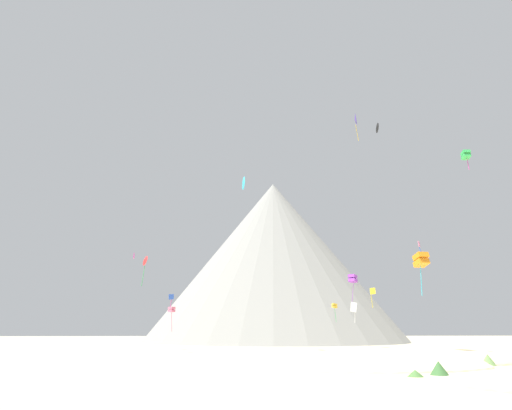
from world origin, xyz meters
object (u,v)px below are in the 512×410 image
at_px(kite_pink_mid, 419,246).
at_px(kite_green_high, 466,155).
at_px(kite_orange_low, 421,260).
at_px(kite_red_mid, 144,261).
at_px(kite_yellow_low, 373,293).
at_px(bush_ridge_crest, 439,368).
at_px(kite_rainbow_low, 172,310).
at_px(kite_white_low, 354,308).
at_px(bush_scatter_east, 488,360).
at_px(kite_black_high, 377,128).
at_px(bush_near_left, 415,373).
at_px(kite_gold_low, 334,306).
at_px(kite_blue_low, 171,299).
at_px(kite_violet_low, 353,279).
at_px(rock_massif, 271,262).
at_px(kite_cyan_high, 243,183).
at_px(kite_magenta_mid, 134,256).
at_px(bush_near_right, 283,360).
at_px(kite_indigo_high, 355,120).

bearing_deg(kite_pink_mid, kite_green_high, -59.62).
relative_size(kite_orange_low, kite_red_mid, 0.93).
bearing_deg(kite_orange_low, kite_yellow_low, 73.80).
height_order(bush_ridge_crest, kite_rainbow_low, kite_rainbow_low).
distance_m(kite_red_mid, kite_white_low, 36.32).
bearing_deg(bush_scatter_east, kite_black_high, 92.39).
height_order(bush_near_left, kite_gold_low, kite_gold_low).
bearing_deg(kite_orange_low, kite_blue_low, 126.45).
bearing_deg(kite_white_low, kite_rainbow_low, 52.53).
relative_size(kite_black_high, kite_pink_mid, 0.70).
relative_size(kite_violet_low, kite_white_low, 1.68).
distance_m(kite_orange_low, kite_violet_low, 36.37).
relative_size(rock_massif, kite_cyan_high, 38.75).
bearing_deg(bush_ridge_crest, kite_magenta_mid, 126.83).
distance_m(bush_near_left, kite_orange_low, 20.30).
relative_size(kite_white_low, kite_rainbow_low, 0.91).
distance_m(kite_rainbow_low, kite_blue_low, 9.90).
distance_m(bush_near_right, kite_red_mid, 39.37).
xyz_separation_m(kite_rainbow_low, kite_pink_mid, (36.22, -7.43, 8.87)).
height_order(kite_indigo_high, kite_green_high, kite_indigo_high).
relative_size(bush_near_left, kite_yellow_low, 0.37).
bearing_deg(kite_violet_low, kite_orange_low, 129.25).
bearing_deg(kite_green_high, kite_magenta_mid, 155.90).
relative_size(kite_white_low, kite_pink_mid, 1.30).
height_order(kite_gold_low, kite_violet_low, kite_violet_low).
bearing_deg(kite_magenta_mid, kite_white_low, -65.06).
bearing_deg(bush_scatter_east, bush_near_left, -139.77).
distance_m(kite_black_high, kite_green_high, 16.92).
distance_m(bush_ridge_crest, bush_near_left, 2.59).
bearing_deg(bush_near_left, kite_gold_low, 82.30).
xyz_separation_m(kite_black_high, kite_white_low, (-4.64, 4.03, -29.54)).
bearing_deg(kite_violet_low, kite_magenta_mid, 50.22).
relative_size(rock_massif, kite_pink_mid, 36.69).
height_order(rock_massif, kite_violet_low, rock_massif).
height_order(kite_gold_low, kite_yellow_low, kite_yellow_low).
height_order(kite_white_low, kite_blue_low, kite_blue_low).
distance_m(kite_orange_low, kite_white_low, 21.57).
xyz_separation_m(bush_near_left, kite_blue_low, (-23.94, 44.15, 8.25)).
bearing_deg(kite_indigo_high, rock_massif, -151.02).
height_order(bush_near_left, kite_pink_mid, kite_pink_mid).
distance_m(bush_scatter_east, kite_white_low, 27.58).
relative_size(bush_near_right, kite_black_high, 0.71).
distance_m(kite_violet_low, kite_yellow_low, 12.42).
bearing_deg(kite_black_high, kite_magenta_mid, -105.40).
height_order(kite_gold_low, kite_pink_mid, kite_pink_mid).
bearing_deg(kite_magenta_mid, kite_pink_mid, -72.80).
bearing_deg(rock_massif, kite_yellow_low, -77.95).
xyz_separation_m(kite_white_low, kite_magenta_mid, (-37.10, 9.84, 9.56)).
height_order(kite_black_high, kite_cyan_high, kite_black_high).
height_order(kite_gold_low, kite_indigo_high, kite_indigo_high).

